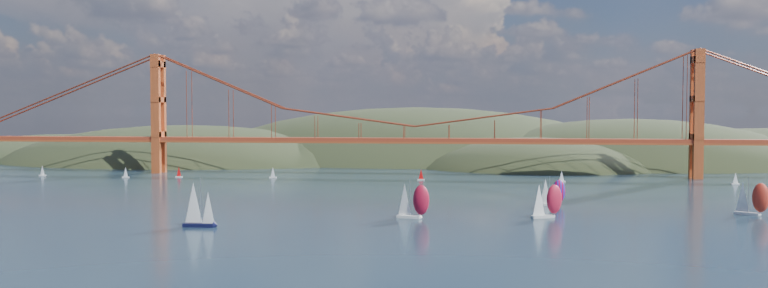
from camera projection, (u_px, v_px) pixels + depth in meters
ground at (341, 249)px, 155.57m from camera, size 1200.00×1200.00×0.00m
headlands at (508, 183)px, 426.16m from camera, size 725.00×225.00×96.00m
bridge at (411, 103)px, 332.75m from camera, size 552.00×12.00×55.00m
sloop_navy at (198, 205)px, 185.40m from camera, size 7.86×4.41×12.29m
racer_0 at (412, 200)px, 200.13m from camera, size 9.22×5.09×10.34m
racer_1 at (546, 200)px, 201.05m from camera, size 9.07×6.33×10.16m
racer_2 at (751, 198)px, 206.10m from camera, size 9.02×7.31×10.31m
racer_rwb at (552, 192)px, 227.68m from camera, size 7.80×3.20×8.95m
distant_boat_0 at (42, 171)px, 332.00m from camera, size 3.00×2.00×4.70m
distant_boat_1 at (126, 172)px, 322.92m from camera, size 3.00×2.00×4.70m
distant_boat_2 at (179, 172)px, 324.26m from camera, size 3.00×2.00×4.70m
distant_boat_3 at (273, 172)px, 321.52m from camera, size 3.00×2.00×4.70m
distant_boat_4 at (736, 178)px, 292.84m from camera, size 3.00×2.00×4.70m
distant_boat_8 at (562, 176)px, 302.48m from camera, size 3.00×2.00×4.70m
distant_boat_9 at (421, 174)px, 311.15m from camera, size 3.00×2.00×4.70m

